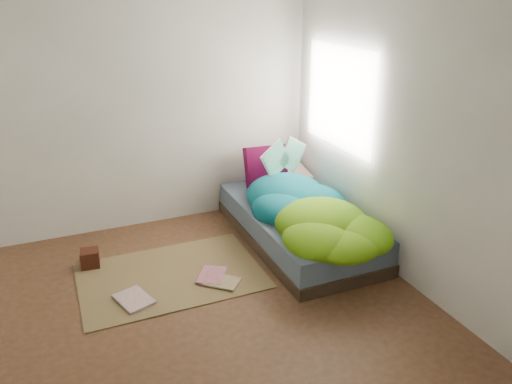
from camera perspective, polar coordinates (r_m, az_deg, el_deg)
ground at (r=4.21m, az=-5.79°, el=-12.75°), size 3.50×3.50×0.00m
room_walls at (r=3.55m, az=-6.65°, el=9.38°), size 3.54×3.54×2.62m
bed at (r=5.11m, az=4.78°, el=-3.82°), size 1.00×2.00×0.34m
duvet at (r=4.79m, az=6.13°, el=-1.21°), size 0.96×1.84×0.34m
rug at (r=4.62m, az=-9.70°, el=-9.38°), size 1.60×1.10×0.01m
pillow_floral at (r=5.69m, az=3.04°, el=1.66°), size 0.61×0.39×0.13m
pillow_magenta at (r=5.56m, az=1.14°, el=2.94°), size 0.47×0.18×0.46m
open_book at (r=5.31m, az=3.31°, el=5.03°), size 0.52×0.26×0.31m
wooden_box at (r=4.90m, az=-18.45°, el=-7.19°), size 0.18×0.18×0.16m
floor_book_a at (r=4.29m, az=-15.21°, el=-12.37°), size 0.33×0.39×0.03m
floor_book_b at (r=4.57m, az=-6.45°, el=-9.34°), size 0.35×0.37×0.03m
floor_book_c at (r=4.37m, az=-4.46°, el=-10.91°), size 0.36×0.35×0.02m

